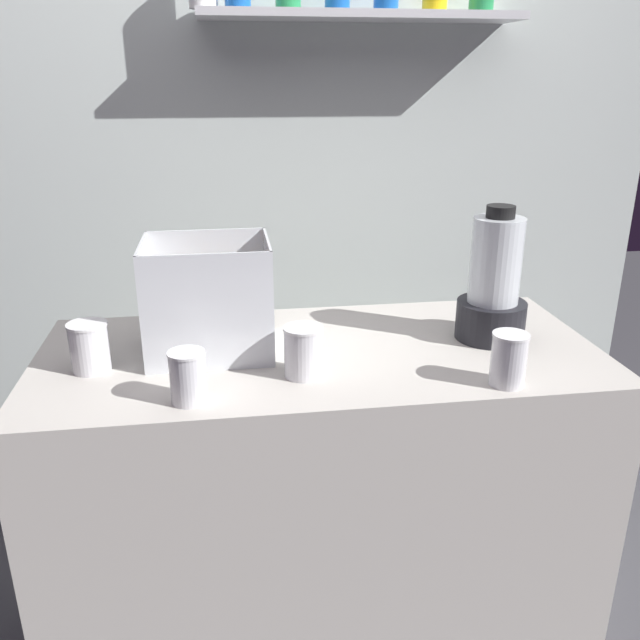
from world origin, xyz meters
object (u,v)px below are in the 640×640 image
(juice_cup_beet_left, at_px, (188,380))
(juice_cup_orange_middle, at_px, (303,355))
(carrot_display_bin, at_px, (207,317))
(blender_pitcher, at_px, (493,288))
(juice_cup_mango_far_left, at_px, (90,349))
(juice_cup_mango_right, at_px, (508,363))

(juice_cup_beet_left, xyz_separation_m, juice_cup_orange_middle, (0.25, 0.09, 0.00))
(carrot_display_bin, distance_m, juice_cup_orange_middle, 0.28)
(blender_pitcher, xyz_separation_m, juice_cup_orange_middle, (-0.51, -0.16, -0.09))
(juice_cup_mango_far_left, relative_size, juice_cup_beet_left, 1.02)
(carrot_display_bin, distance_m, blender_pitcher, 0.73)
(blender_pitcher, xyz_separation_m, juice_cup_mango_far_left, (-1.00, -0.06, -0.09))
(carrot_display_bin, xyz_separation_m, juice_cup_orange_middle, (0.22, -0.18, -0.04))
(juice_cup_beet_left, bearing_deg, juice_cup_orange_middle, 19.93)
(juice_cup_orange_middle, distance_m, juice_cup_mango_right, 0.46)
(blender_pitcher, bearing_deg, juice_cup_orange_middle, -162.76)
(juice_cup_mango_far_left, height_order, juice_cup_beet_left, juice_cup_mango_far_left)
(carrot_display_bin, xyz_separation_m, juice_cup_mango_far_left, (-0.27, -0.08, -0.04))
(juice_cup_beet_left, bearing_deg, carrot_display_bin, 82.12)
(juice_cup_mango_right, bearing_deg, juice_cup_orange_middle, 165.77)
(blender_pitcher, height_order, juice_cup_orange_middle, blender_pitcher)
(carrot_display_bin, height_order, juice_cup_mango_right, carrot_display_bin)
(blender_pitcher, bearing_deg, carrot_display_bin, 178.47)
(carrot_display_bin, distance_m, juice_cup_mango_right, 0.72)
(blender_pitcher, bearing_deg, juice_cup_beet_left, -161.86)
(juice_cup_mango_far_left, relative_size, juice_cup_mango_right, 0.96)
(juice_cup_mango_far_left, bearing_deg, juice_cup_mango_right, -13.01)
(carrot_display_bin, xyz_separation_m, juice_cup_mango_right, (0.66, -0.29, -0.04))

